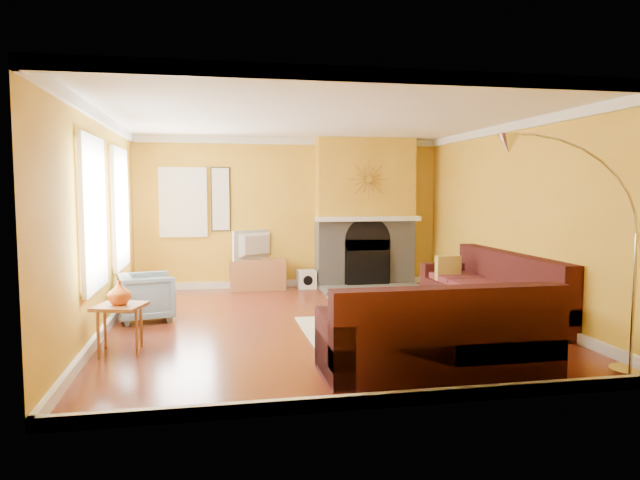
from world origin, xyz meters
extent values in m
cube|color=maroon|center=(0.00, 0.00, -0.01)|extent=(5.50, 6.00, 0.02)
cube|color=white|center=(0.00, 0.00, 2.71)|extent=(5.50, 6.00, 0.02)
cube|color=gold|center=(0.00, 3.01, 1.35)|extent=(5.50, 0.02, 2.70)
cube|color=gold|center=(0.00, -3.01, 1.35)|extent=(5.50, 0.02, 2.70)
cube|color=gold|center=(-2.76, 0.00, 1.35)|extent=(0.02, 6.00, 2.70)
cube|color=gold|center=(2.76, 0.00, 1.35)|extent=(0.02, 6.00, 2.70)
cube|color=white|center=(-2.72, 1.30, 1.50)|extent=(0.06, 1.22, 1.72)
cube|color=white|center=(-2.72, -0.60, 1.50)|extent=(0.06, 1.22, 1.72)
cube|color=white|center=(-1.90, 2.96, 1.55)|extent=(0.82, 0.06, 1.22)
cube|color=white|center=(-1.25, 2.97, 1.60)|extent=(0.34, 0.04, 1.14)
cube|color=white|center=(1.35, 2.56, 1.25)|extent=(1.92, 0.22, 0.08)
cube|color=gray|center=(1.35, 2.25, 0.03)|extent=(1.80, 0.70, 0.06)
cube|color=beige|center=(0.89, -0.54, 0.01)|extent=(2.40, 1.80, 0.02)
cube|color=#9E6239|center=(-0.63, 2.76, 0.27)|extent=(0.97, 0.44, 0.53)
imported|color=black|center=(-0.63, 2.76, 0.79)|extent=(0.82, 0.60, 0.52)
cube|color=white|center=(0.25, 2.74, 0.16)|extent=(0.32, 0.32, 0.32)
imported|color=gray|center=(-2.29, 0.61, 0.32)|extent=(0.84, 0.82, 0.64)
imported|color=#CA5B17|center=(-2.40, -0.94, 0.66)|extent=(0.28, 0.28, 0.26)
imported|color=white|center=(0.44, -0.33, 0.38)|extent=(0.29, 0.32, 0.03)
camera|label=1|loc=(-1.40, -7.30, 1.76)|focal=32.00mm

